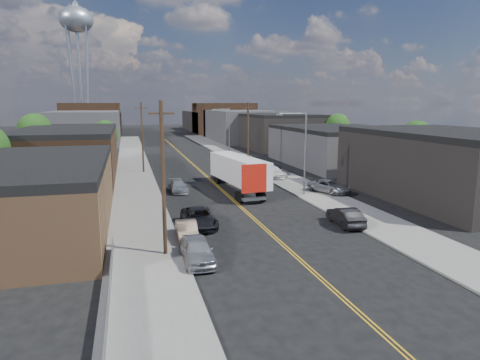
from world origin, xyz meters
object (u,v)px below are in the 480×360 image
water_tower (77,25)px  car_left_c (199,218)px  car_right_lot_b (273,172)px  car_right_lot_c (274,168)px  car_left_b (187,231)px  car_right_oncoming (345,216)px  car_right_lot_a (330,186)px  semi_truck (235,170)px  car_left_d (178,186)px  car_ahead_truck (235,167)px  car_left_a (197,250)px

water_tower → car_left_c: 100.10m
car_right_lot_b → car_right_lot_c: (1.24, 2.85, 0.09)m
car_left_b → car_right_oncoming: (13.00, 0.44, 0.08)m
car_left_b → car_right_lot_a: car_right_lot_a is taller
car_right_lot_c → car_left_b: bearing=-107.5°
semi_truck → car_right_lot_c: 12.03m
car_right_lot_a → car_right_lot_c: 13.94m
car_left_d → car_right_lot_a: bearing=-20.3°
car_right_lot_b → car_ahead_truck: size_ratio=0.88×
car_left_c → car_left_d: car_left_c is taller
car_right_lot_a → car_right_lot_b: 11.36m
semi_truck → car_left_d: bearing=169.5°
car_right_lot_b → semi_truck: bearing=-149.1°
car_left_a → car_right_lot_a: 24.14m
water_tower → car_left_d: size_ratio=8.29×
car_left_c → car_right_lot_a: (16.00, 8.99, 0.11)m
car_right_lot_a → car_left_c: bearing=-171.6°
water_tower → car_right_lot_b: water_tower is taller
car_left_a → car_left_b: (0.00, 4.65, -0.12)m
car_right_lot_a → car_right_lot_b: (-2.80, 11.01, 0.03)m
car_left_a → car_left_c: bearing=80.5°
car_right_oncoming → car_left_b: bearing=6.6°
car_left_d → car_right_lot_c: size_ratio=0.92×
car_left_a → car_left_d: bearing=87.1°
car_left_c → car_right_oncoming: 11.90m
car_right_oncoming → semi_truck: bearing=-68.3°
water_tower → car_left_d: water_tower is taller
car_left_a → car_left_d: car_left_a is taller
car_right_lot_b → car_ahead_truck: car_right_lot_b is taller
car_left_a → car_right_oncoming: 13.96m
car_right_lot_a → car_right_lot_c: car_right_lot_c is taller
car_right_oncoming → car_right_lot_c: 25.66m
water_tower → car_right_lot_a: size_ratio=7.27×
car_right_oncoming → car_right_lot_b: 22.71m
water_tower → car_right_lot_a: 95.93m
water_tower → car_right_oncoming: bearing=-73.5°
semi_truck → car_right_oncoming: 17.37m
car_left_b → car_right_lot_c: car_right_lot_c is taller
car_right_lot_c → car_left_a: bearing=-103.5°
car_left_b → water_tower: bearing=101.7°
car_left_b → car_left_c: bearing=68.3°
water_tower → car_right_oncoming: 105.14m
car_ahead_truck → car_right_oncoming: bearing=-88.6°
car_left_a → car_right_lot_c: size_ratio=0.97×
car_left_b → car_right_lot_a: bearing=37.4°
car_right_lot_c → car_left_c: bearing=-108.4°
semi_truck → car_right_lot_b: size_ratio=3.08×
car_right_oncoming → car_right_lot_c: bearing=-91.7°
car_left_d → car_right_lot_c: 16.81m
semi_truck → car_right_oncoming: size_ratio=3.40×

